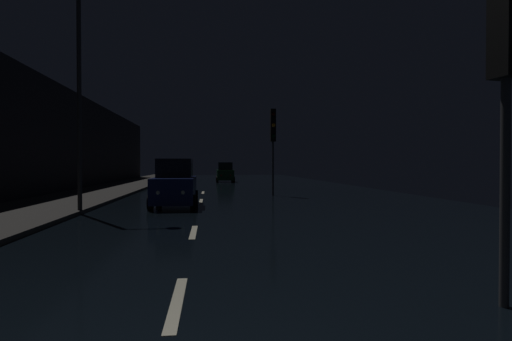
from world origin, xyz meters
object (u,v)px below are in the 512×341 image
traffic_light_near_right (508,33)px  car_distant_taillights (225,173)px  streetlamp_overhead (91,65)px  traffic_light_far_right (273,132)px  car_approaching_headlights (175,185)px

traffic_light_near_right → car_distant_taillights: traffic_light_near_right is taller
streetlamp_overhead → car_distant_taillights: 27.64m
traffic_light_far_right → car_approaching_headlights: size_ratio=1.23×
traffic_light_near_right → car_distant_taillights: bearing=173.6°
car_approaching_headlights → traffic_light_far_right: bearing=137.2°
traffic_light_far_right → streetlamp_overhead: streetlamp_overhead is taller
car_distant_taillights → traffic_light_near_right: bearing=-176.6°
streetlamp_overhead → car_approaching_headlights: bearing=40.6°
traffic_light_near_right → car_approaching_headlights: 14.48m
streetlamp_overhead → car_distant_taillights: (5.89, 26.62, -4.53)m
traffic_light_near_right → streetlamp_overhead: size_ratio=0.57×
streetlamp_overhead → car_approaching_headlights: (2.82, 2.42, -4.51)m
traffic_light_far_right → car_distant_taillights: 18.93m
car_approaching_headlights → car_distant_taillights: size_ratio=1.03×
traffic_light_far_right → car_distant_taillights: (-2.11, 18.61, -2.76)m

